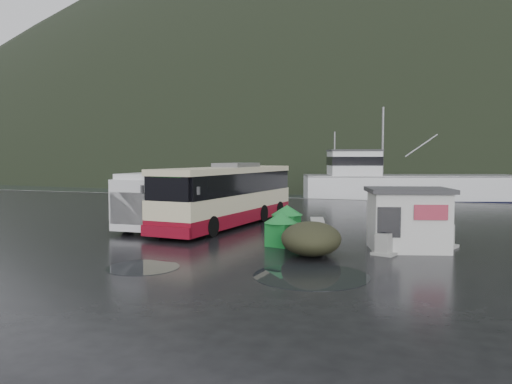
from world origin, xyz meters
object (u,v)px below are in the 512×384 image
(coach_bus, at_px, (229,225))
(fishing_trawler, at_px, (411,193))
(white_van, at_px, (166,227))
(dome_tent, at_px, (311,255))
(jersey_barrier_a, at_px, (389,253))
(waste_bin_right, at_px, (281,246))
(jersey_barrier_c, at_px, (439,249))
(jersey_barrier_b, at_px, (317,240))
(ticket_kiosk, at_px, (407,250))
(waste_bin_left, at_px, (287,236))

(coach_bus, bearing_deg, fishing_trawler, 78.21)
(coach_bus, relative_size, white_van, 1.72)
(dome_tent, height_order, jersey_barrier_a, dome_tent)
(waste_bin_right, distance_m, jersey_barrier_c, 5.89)
(jersey_barrier_b, bearing_deg, jersey_barrier_c, -6.60)
(coach_bus, bearing_deg, white_van, -142.89)
(jersey_barrier_c, relative_size, fishing_trawler, 0.07)
(white_van, bearing_deg, jersey_barrier_a, -18.20)
(dome_tent, relative_size, ticket_kiosk, 1.00)
(waste_bin_right, height_order, dome_tent, waste_bin_right)
(waste_bin_right, height_order, jersey_barrier_a, waste_bin_right)
(dome_tent, height_order, jersey_barrier_c, dome_tent)
(waste_bin_right, bearing_deg, jersey_barrier_c, 13.01)
(dome_tent, height_order, ticket_kiosk, ticket_kiosk)
(ticket_kiosk, xyz_separation_m, jersey_barrier_c, (1.11, 0.59, 0.00))
(jersey_barrier_c, height_order, fishing_trawler, fishing_trawler)
(jersey_barrier_a, relative_size, fishing_trawler, 0.07)
(ticket_kiosk, bearing_deg, dome_tent, -162.50)
(fishing_trawler, bearing_deg, jersey_barrier_a, -107.72)
(dome_tent, bearing_deg, jersey_barrier_b, 98.67)
(waste_bin_right, height_order, fishing_trawler, fishing_trawler)
(coach_bus, xyz_separation_m, dome_tent, (5.64, -6.09, 0.00))
(coach_bus, relative_size, fishing_trawler, 0.48)
(waste_bin_right, xyz_separation_m, jersey_barrier_a, (4.05, -0.06, 0.00))
(jersey_barrier_a, bearing_deg, white_van, 163.60)
(waste_bin_left, xyz_separation_m, waste_bin_right, (0.41, -2.30, 0.00))
(white_van, distance_m, waste_bin_left, 6.41)
(waste_bin_left, xyz_separation_m, fishing_trawler, (4.02, 28.37, 0.00))
(fishing_trawler, bearing_deg, waste_bin_right, -115.25)
(jersey_barrier_b, height_order, jersey_barrier_c, jersey_barrier_c)
(dome_tent, relative_size, fishing_trawler, 0.13)
(coach_bus, height_order, ticket_kiosk, coach_bus)
(waste_bin_left, relative_size, jersey_barrier_b, 0.80)
(waste_bin_left, distance_m, fishing_trawler, 28.66)
(waste_bin_right, bearing_deg, ticket_kiosk, 9.01)
(jersey_barrier_c, bearing_deg, jersey_barrier_b, 173.40)
(jersey_barrier_a, bearing_deg, coach_bus, 149.48)
(fishing_trawler, bearing_deg, coach_bus, -125.21)
(coach_bus, xyz_separation_m, white_van, (-2.62, -1.65, 0.00))
(waste_bin_right, distance_m, ticket_kiosk, 4.69)
(ticket_kiosk, height_order, jersey_barrier_c, ticket_kiosk)
(white_van, relative_size, fishing_trawler, 0.28)
(jersey_barrier_b, bearing_deg, white_van, 170.88)
(waste_bin_left, bearing_deg, white_van, 172.60)
(fishing_trawler, bearing_deg, waste_bin_left, -116.60)
(ticket_kiosk, relative_size, fishing_trawler, 0.13)
(dome_tent, xyz_separation_m, jersey_barrier_a, (2.56, 1.26, 0.00))
(waste_bin_left, distance_m, jersey_barrier_b, 1.48)
(jersey_barrier_c, bearing_deg, dome_tent, -148.11)
(coach_bus, distance_m, jersey_barrier_b, 5.91)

